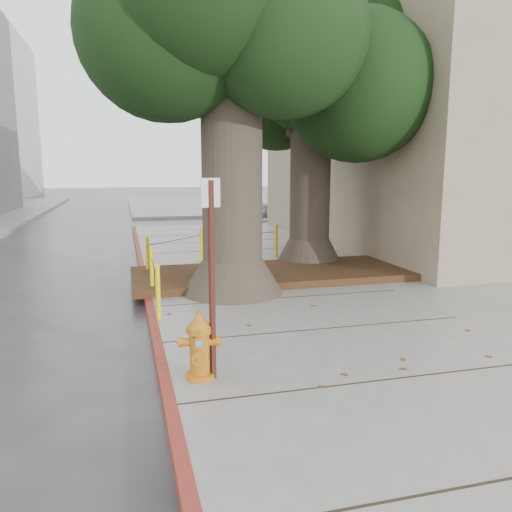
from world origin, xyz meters
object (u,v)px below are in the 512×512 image
(car_silver, at_px, (295,207))
(car_red, at_px, (396,207))
(signpost, at_px, (212,268))
(fire_hydrant, at_px, (199,346))

(car_silver, height_order, car_red, car_silver)
(signpost, relative_size, car_red, 0.63)
(car_silver, xyz_separation_m, car_red, (5.75, -0.43, -0.06))
(car_red, bearing_deg, signpost, 139.49)
(car_silver, bearing_deg, signpost, 160.87)
(fire_hydrant, relative_size, signpost, 0.35)
(signpost, xyz_separation_m, car_red, (13.50, 18.85, -0.87))
(signpost, xyz_separation_m, car_silver, (7.75, 19.28, -0.81))
(car_silver, bearing_deg, fire_hydrant, 160.44)
(fire_hydrant, bearing_deg, signpost, 1.20)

